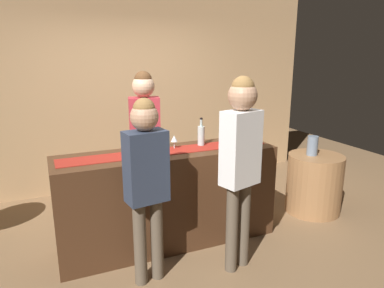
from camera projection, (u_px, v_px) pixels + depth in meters
name	position (u px, v px, depth m)	size (l,w,h in m)	color
ground_plane	(169.00, 241.00, 3.80)	(10.00, 10.00, 0.00)	brown
back_wall	(123.00, 90.00, 5.12)	(6.00, 0.12, 2.90)	tan
bar_counter	(168.00, 198.00, 3.67)	(2.25, 0.60, 1.00)	#472B19
counter_runner_cloth	(168.00, 151.00, 3.55)	(2.14, 0.28, 0.01)	maroon
wine_bottle_amber	(145.00, 143.00, 3.43)	(0.07, 0.07, 0.30)	brown
wine_bottle_clear	(201.00, 135.00, 3.74)	(0.07, 0.07, 0.30)	#B2C6C1
wine_glass_near_customer	(174.00, 139.00, 3.62)	(0.07, 0.07, 0.14)	silver
wine_glass_mid_counter	(130.00, 146.00, 3.33)	(0.07, 0.07, 0.14)	silver
bartender	(145.00, 130.00, 4.01)	(0.37, 0.26, 1.78)	#26262B
customer_sipping	(241.00, 153.00, 3.07)	(0.38, 0.29, 1.79)	brown
customer_browsing	(146.00, 174.00, 2.90)	(0.36, 0.25, 1.63)	brown
round_side_table	(314.00, 183.00, 4.44)	(0.68, 0.68, 0.74)	#996B42
vase_on_side_table	(312.00, 146.00, 4.33)	(0.13, 0.13, 0.24)	slate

